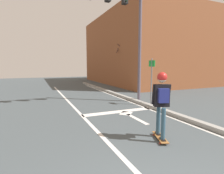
% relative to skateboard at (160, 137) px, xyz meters
% --- Properties ---
extents(lane_line_center, '(0.12, 20.00, 0.01)m').
position_rel_skateboard_xyz_m(lane_line_center, '(-1.35, 3.32, -0.06)').
color(lane_line_center, silver).
rests_on(lane_line_center, ground).
extents(lane_line_curbside, '(0.12, 20.00, 0.01)m').
position_rel_skateboard_xyz_m(lane_line_curbside, '(1.69, 3.32, -0.06)').
color(lane_line_curbside, silver).
rests_on(lane_line_curbside, ground).
extents(stop_bar, '(3.19, 0.40, 0.01)m').
position_rel_skateboard_xyz_m(stop_bar, '(0.24, 3.04, -0.06)').
color(stop_bar, silver).
rests_on(stop_bar, ground).
extents(lane_arrow_stem, '(0.16, 1.40, 0.01)m').
position_rel_skateboard_xyz_m(lane_arrow_stem, '(0.40, 1.84, -0.06)').
color(lane_arrow_stem, silver).
rests_on(lane_arrow_stem, ground).
extents(lane_arrow_head, '(0.71, 0.71, 0.01)m').
position_rel_skateboard_xyz_m(lane_arrow_head, '(0.40, 2.69, -0.06)').
color(lane_arrow_head, silver).
rests_on(lane_arrow_head, ground).
extents(curb_strip, '(0.24, 24.00, 0.14)m').
position_rel_skateboard_xyz_m(curb_strip, '(1.94, 3.32, 0.01)').
color(curb_strip, gray).
rests_on(curb_strip, ground).
extents(skateboard, '(0.46, 0.83, 0.08)m').
position_rel_skateboard_xyz_m(skateboard, '(0.00, 0.00, 0.00)').
color(skateboard, '#956130').
rests_on(skateboard, ground).
extents(skater, '(0.45, 0.62, 1.72)m').
position_rel_skateboard_xyz_m(skater, '(-0.01, -0.01, 1.11)').
color(skater, '#2F5063').
rests_on(skater, skateboard).
extents(traffic_signal_mast, '(3.71, 0.34, 5.89)m').
position_rel_skateboard_xyz_m(traffic_signal_mast, '(1.18, 4.54, 4.22)').
color(traffic_signal_mast, '#5B5262').
rests_on(traffic_signal_mast, ground).
extents(street_sign_post, '(0.06, 0.44, 2.31)m').
position_rel_skateboard_xyz_m(street_sign_post, '(2.25, 3.54, 1.44)').
color(street_sign_post, slate).
rests_on(street_sign_post, ground).
extents(roadside_tree, '(0.95, 1.01, 4.17)m').
position_rel_skateboard_xyz_m(roadside_tree, '(4.12, 10.51, 1.74)').
color(roadside_tree, brown).
rests_on(roadside_tree, ground).
extents(building_block, '(11.59, 13.62, 7.27)m').
position_rel_skateboard_xyz_m(building_block, '(9.63, 14.04, 3.57)').
color(building_block, brown).
rests_on(building_block, ground).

